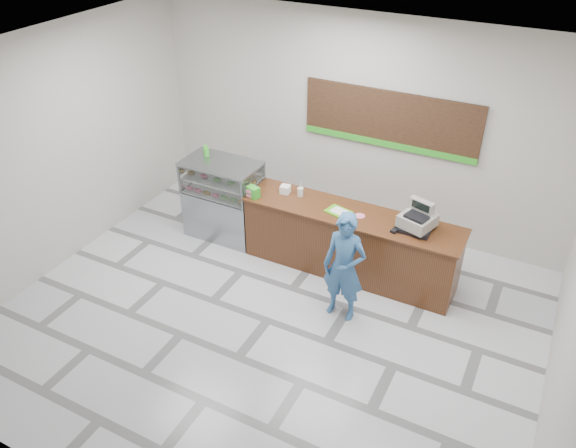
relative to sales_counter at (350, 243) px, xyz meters
The scene contains 16 objects.
floor 1.72m from the sales_counter, 109.54° to the right, with size 7.00×7.00×0.00m, color silver.
back_wall 1.98m from the sales_counter, 110.77° to the left, with size 7.00×7.00×0.00m, color beige.
ceiling 3.41m from the sales_counter, 109.54° to the right, with size 7.00×7.00×0.00m, color silver.
sales_counter is the anchor object (origin of this frame).
display_case 2.23m from the sales_counter, behind, with size 1.22×0.72×1.33m.
menu_board 2.00m from the sales_counter, 90.00° to the left, with size 2.80×0.06×0.90m.
cash_register 1.15m from the sales_counter, ahead, with size 0.53×0.54×0.40m.
card_terminal 0.89m from the sales_counter, 12.70° to the right, with size 0.08×0.15×0.04m, color black.
serving_tray 0.56m from the sales_counter, 161.86° to the right, with size 0.40×0.33×0.02m.
napkin_box 1.27m from the sales_counter, behind, with size 0.14×0.14×0.12m, color white.
straw_cup 1.06m from the sales_counter, behind, with size 0.09×0.09×0.13m, color silver.
promo_box 1.63m from the sales_counter, behind, with size 0.19×0.13×0.17m, color green.
donut_decal 0.53m from the sales_counter, ahead, with size 0.15×0.15×0.00m, color pink.
green_cup_left 2.77m from the sales_counter, behind, with size 0.08×0.08×0.13m, color green.
green_cup_right 2.70m from the sales_counter, behind, with size 0.08×0.08×0.13m, color green.
customer 1.03m from the sales_counter, 73.04° to the right, with size 0.58×0.38×1.60m, color #336296.
Camera 1 is at (2.88, -4.96, 5.29)m, focal length 35.00 mm.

